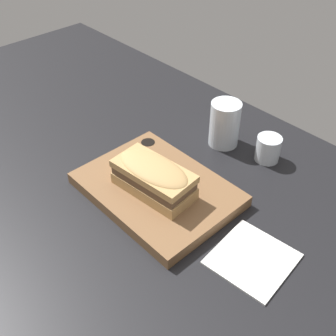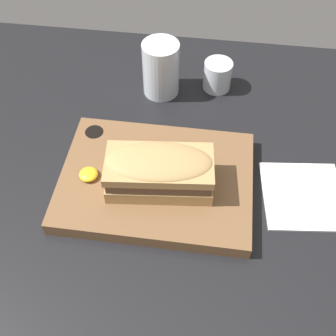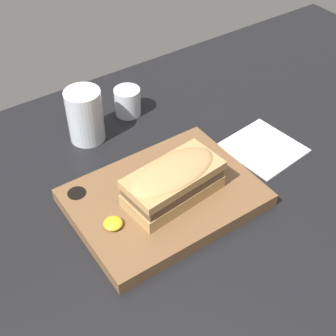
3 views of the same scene
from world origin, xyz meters
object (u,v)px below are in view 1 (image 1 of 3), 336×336
at_px(sandwich, 154,177).
at_px(wine_glass, 268,150).
at_px(napkin, 252,259).
at_px(serving_board, 157,189).
at_px(water_glass, 224,126).

xyz_separation_m(sandwich, wine_glass, (0.08, 0.30, -0.04)).
bearing_deg(napkin, serving_board, -177.69).
relative_size(water_glass, napkin, 0.74).
relative_size(serving_board, sandwich, 1.81).
height_order(sandwich, wine_glass, sandwich).
distance_m(serving_board, wine_glass, 0.30).
height_order(water_glass, wine_glass, water_glass).
xyz_separation_m(water_glass, wine_glass, (0.12, 0.03, -0.02)).
bearing_deg(serving_board, water_glass, 96.12).
xyz_separation_m(serving_board, napkin, (0.26, 0.01, -0.01)).
bearing_deg(wine_glass, water_glass, -166.76).
distance_m(serving_board, sandwich, 0.06).
bearing_deg(napkin, sandwich, -173.79).
relative_size(serving_board, napkin, 2.12).
height_order(sandwich, water_glass, water_glass).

